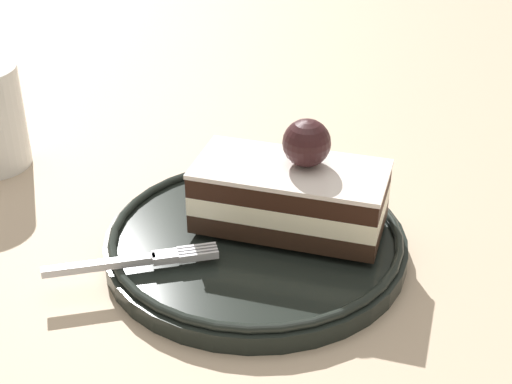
# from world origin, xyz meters

# --- Properties ---
(ground_plane) EXTENTS (2.40, 2.40, 0.00)m
(ground_plane) POSITION_xyz_m (0.00, 0.00, 0.00)
(ground_plane) COLOR tan
(dessert_plate) EXTENTS (0.20, 0.20, 0.02)m
(dessert_plate) POSITION_xyz_m (-0.00, 0.01, 0.01)
(dessert_plate) COLOR black
(dessert_plate) RESTS_ON ground_plane
(cake_slice) EXTENTS (0.12, 0.14, 0.07)m
(cake_slice) POSITION_xyz_m (0.00, -0.02, 0.04)
(cake_slice) COLOR black
(cake_slice) RESTS_ON dessert_plate
(fork) EXTENTS (0.02, 0.11, 0.00)m
(fork) POSITION_xyz_m (-0.01, 0.09, 0.02)
(fork) COLOR silver
(fork) RESTS_ON dessert_plate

